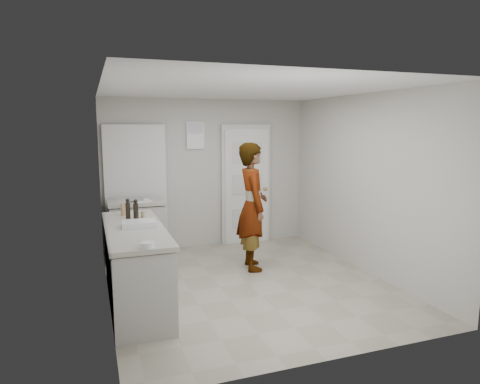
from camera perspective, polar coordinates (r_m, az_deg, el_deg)
name	(u,v)px	position (r m, az deg, el deg)	size (l,w,h in m)	color
ground	(248,283)	(5.76, 1.05, -12.08)	(4.00, 4.00, 0.00)	gray
room_shell	(198,187)	(7.27, -5.62, 0.61)	(4.00, 4.00, 4.00)	#AEACA4
main_counter	(136,269)	(5.13, -13.72, -9.95)	(0.64, 1.96, 0.93)	#B1B1AD
side_counter	(137,232)	(6.82, -13.57, -5.25)	(0.84, 0.61, 0.93)	#B1B1AD
person	(252,206)	(6.13, 1.66, -1.94)	(0.67, 0.44, 1.83)	silver
cake_mix_box	(125,209)	(5.65, -15.08, -2.21)	(0.10, 0.04, 0.16)	#A07850
spice_jar	(143,215)	(5.44, -12.78, -2.96)	(0.05, 0.05, 0.08)	tan
oil_cruet_a	(136,210)	(5.38, -13.72, -2.28)	(0.06, 0.06, 0.25)	black
oil_cruet_b	(128,209)	(5.39, -14.72, -2.25)	(0.06, 0.06, 0.26)	black
baking_dish	(139,224)	(4.98, -13.32, -4.17)	(0.39, 0.29, 0.07)	silver
egg_bowl	(147,245)	(4.12, -12.27, -6.91)	(0.13, 0.13, 0.05)	silver
papers	(142,200)	(6.70, -12.98, -1.10)	(0.24, 0.31, 0.01)	white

